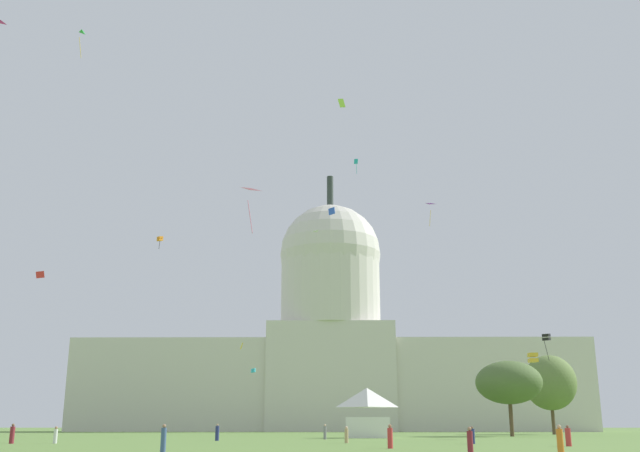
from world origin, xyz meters
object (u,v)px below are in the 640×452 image
at_px(person_red_back_right, 390,437).
at_px(kite_turquoise_high, 356,163).
at_px(person_navy_near_tent, 472,436).
at_px(person_maroon_mid_center, 470,442).
at_px(person_red_deep_crowd, 568,437).
at_px(kite_black_low, 546,337).
at_px(person_denim_front_left, 163,440).
at_px(kite_pink_mid, 249,195).
at_px(kite_violet_high, 429,208).
at_px(kite_green_high, 79,36).
at_px(capitol_building, 331,351).
at_px(kite_white_high, 317,233).
at_px(kite_red_mid, 40,275).
at_px(kite_lime_high, 342,103).
at_px(kite_yellow_low, 242,346).
at_px(kite_gold_low, 533,358).
at_px(person_tan_near_tree_east, 346,435).
at_px(tree_east_near, 509,383).
at_px(person_grey_mid_left, 325,432).
at_px(event_tent, 367,412).
at_px(kite_blue_mid, 332,211).
at_px(person_navy_edge_east, 217,433).
at_px(person_maroon_back_left, 12,434).
at_px(kite_magenta_high, 0,22).
at_px(tree_east_mid, 550,383).
at_px(kite_orange_mid, 160,239).
at_px(person_orange_lawn_far_right, 560,442).
at_px(kite_cyan_low, 253,371).
at_px(person_white_back_center, 55,436).

xyz_separation_m(person_red_back_right, kite_turquoise_high, (0.89, 77.88, 50.24)).
height_order(person_navy_near_tent, person_maroon_mid_center, person_maroon_mid_center).
relative_size(person_red_deep_crowd, kite_black_low, 0.42).
xyz_separation_m(person_denim_front_left, kite_pink_mid, (2.44, 20.44, 22.10)).
distance_m(kite_violet_high, kite_green_high, 65.03).
xyz_separation_m(capitol_building, kite_white_high, (-2.54, -62.91, 15.74)).
relative_size(kite_red_mid, kite_lime_high, 0.83).
bearing_deg(kite_yellow_low, kite_green_high, 137.15).
height_order(person_maroon_mid_center, kite_gold_low, kite_gold_low).
bearing_deg(kite_pink_mid, person_navy_near_tent, 154.56).
height_order(kite_pink_mid, kite_black_low, kite_pink_mid).
bearing_deg(person_tan_near_tree_east, tree_east_near, 38.32).
distance_m(person_navy_near_tent, person_grey_mid_left, 24.91).
bearing_deg(event_tent, kite_gold_low, -19.88).
bearing_deg(person_tan_near_tree_east, kite_lime_high, 71.14).
distance_m(person_denim_front_left, kite_turquoise_high, 102.03).
xyz_separation_m(kite_violet_high, kite_lime_high, (-16.49, -46.49, -1.14)).
height_order(person_navy_near_tent, kite_blue_mid, kite_blue_mid).
distance_m(person_navy_edge_east, person_maroon_back_left, 21.30).
relative_size(kite_magenta_high, kite_green_high, 0.38).
height_order(kite_white_high, kite_black_low, kite_white_high).
relative_size(kite_pink_mid, kite_magenta_high, 3.04).
relative_size(tree_east_near, tree_east_mid, 1.00).
distance_m(event_tent, person_red_back_right, 43.91).
bearing_deg(tree_east_mid, person_maroon_back_left, -136.60).
distance_m(kite_gold_low, kite_orange_mid, 68.66).
height_order(person_denim_front_left, kite_lime_high, kite_lime_high).
relative_size(capitol_building, person_orange_lawn_far_right, 77.87).
height_order(person_orange_lawn_far_right, kite_white_high, kite_white_high).
bearing_deg(kite_yellow_low, kite_gold_low, -68.37).
bearing_deg(person_tan_near_tree_east, person_denim_front_left, -133.72).
relative_size(person_grey_mid_left, kite_green_high, 0.49).
bearing_deg(person_maroon_back_left, person_tan_near_tree_east, 33.55).
distance_m(person_red_deep_crowd, kite_white_high, 80.98).
height_order(person_navy_near_tent, kite_white_high, kite_white_high).
relative_size(person_tan_near_tree_east, kite_pink_mid, 0.37).
distance_m(tree_east_mid, person_navy_edge_east, 74.14).
distance_m(person_denim_front_left, person_red_deep_crowd, 33.10).
distance_m(tree_east_mid, person_navy_near_tent, 71.25).
distance_m(person_grey_mid_left, kite_red_mid, 43.48).
xyz_separation_m(person_maroon_mid_center, kite_cyan_low, (-22.92, 101.31, 11.19)).
height_order(event_tent, kite_lime_high, kite_lime_high).
relative_size(tree_east_near, person_maroon_mid_center, 8.87).
bearing_deg(kite_gold_low, person_white_back_center, -67.44).
bearing_deg(kite_gold_low, kite_green_high, -88.39).
height_order(tree_east_mid, kite_lime_high, kite_lime_high).
bearing_deg(kite_red_mid, kite_cyan_low, 87.63).
relative_size(kite_cyan_low, kite_gold_low, 0.78).
height_order(person_maroon_back_left, kite_gold_low, kite_gold_low).
height_order(person_red_deep_crowd, kite_red_mid, kite_red_mid).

